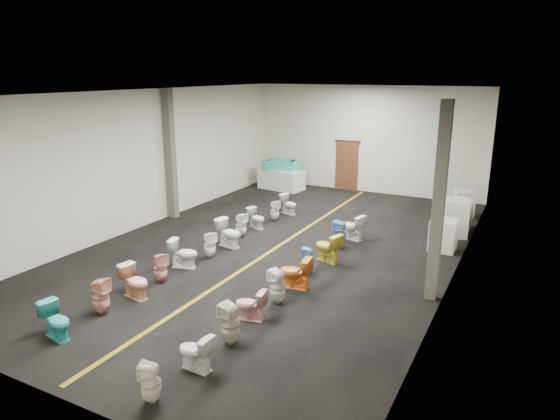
# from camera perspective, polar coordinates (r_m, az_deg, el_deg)

# --- Properties ---
(floor) EXTENTS (16.00, 16.00, 0.00)m
(floor) POSITION_cam_1_polar(r_m,az_deg,el_deg) (14.97, -0.14, -4.14)
(floor) COLOR black
(floor) RESTS_ON ground
(ceiling) EXTENTS (16.00, 16.00, 0.00)m
(ceiling) POSITION_cam_1_polar(r_m,az_deg,el_deg) (14.10, -0.15, 13.34)
(ceiling) COLOR black
(ceiling) RESTS_ON ground
(wall_back) EXTENTS (10.00, 0.00, 10.00)m
(wall_back) POSITION_cam_1_polar(r_m,az_deg,el_deg) (21.68, 9.81, 7.94)
(wall_back) COLOR beige
(wall_back) RESTS_ON ground
(wall_front) EXTENTS (10.00, 0.00, 10.00)m
(wall_front) POSITION_cam_1_polar(r_m,az_deg,el_deg) (8.41, -26.47, -5.63)
(wall_front) COLOR beige
(wall_front) RESTS_ON ground
(wall_left) EXTENTS (0.00, 16.00, 16.00)m
(wall_left) POSITION_cam_1_polar(r_m,az_deg,el_deg) (17.23, -15.12, 5.69)
(wall_left) COLOR beige
(wall_left) RESTS_ON ground
(wall_right) EXTENTS (0.00, 16.00, 16.00)m
(wall_right) POSITION_cam_1_polar(r_m,az_deg,el_deg) (12.88, 19.97, 2.06)
(wall_right) COLOR beige
(wall_right) RESTS_ON ground
(aisle_stripe) EXTENTS (0.12, 15.60, 0.01)m
(aisle_stripe) POSITION_cam_1_polar(r_m,az_deg,el_deg) (14.97, -0.14, -4.13)
(aisle_stripe) COLOR olive
(aisle_stripe) RESTS_ON floor
(back_door) EXTENTS (1.00, 0.10, 2.10)m
(back_door) POSITION_cam_1_polar(r_m,az_deg,el_deg) (22.07, 7.64, 5.01)
(back_door) COLOR #562D19
(back_door) RESTS_ON floor
(door_frame) EXTENTS (1.15, 0.08, 0.10)m
(door_frame) POSITION_cam_1_polar(r_m,az_deg,el_deg) (21.91, 7.75, 7.76)
(door_frame) COLOR #331C11
(door_frame) RESTS_ON back_door
(column_left) EXTENTS (0.25, 0.25, 4.50)m
(column_left) POSITION_cam_1_polar(r_m,az_deg,el_deg) (17.81, -12.35, 6.17)
(column_left) COLOR #59544C
(column_left) RESTS_ON floor
(column_right) EXTENTS (0.25, 0.25, 4.50)m
(column_right) POSITION_cam_1_polar(r_m,az_deg,el_deg) (11.47, 17.68, 0.68)
(column_right) COLOR #59544C
(column_right) RESTS_ON floor
(display_table) EXTENTS (2.07, 1.25, 0.87)m
(display_table) POSITION_cam_1_polar(r_m,az_deg,el_deg) (22.06, 0.17, 3.51)
(display_table) COLOR white
(display_table) RESTS_ON floor
(bathtub) EXTENTS (1.85, 0.82, 0.55)m
(bathtub) POSITION_cam_1_polar(r_m,az_deg,el_deg) (21.94, 0.17, 5.14)
(bathtub) COLOR #3EB39F
(bathtub) RESTS_ON display_table
(appliance_crate_a) EXTENTS (0.73, 0.73, 0.93)m
(appliance_crate_a) POSITION_cam_1_polar(r_m,az_deg,el_deg) (15.25, 18.15, -2.73)
(appliance_crate_a) COLOR silver
(appliance_crate_a) RESTS_ON floor
(appliance_crate_b) EXTENTS (1.07, 1.07, 1.18)m
(appliance_crate_b) POSITION_cam_1_polar(r_m,az_deg,el_deg) (16.69, 19.11, -0.80)
(appliance_crate_b) COLOR white
(appliance_crate_b) RESTS_ON floor
(appliance_crate_c) EXTENTS (1.03, 1.03, 0.95)m
(appliance_crate_c) POSITION_cam_1_polar(r_m,az_deg,el_deg) (17.68, 19.58, -0.35)
(appliance_crate_c) COLOR silver
(appliance_crate_c) RESTS_ON floor
(appliance_crate_d) EXTENTS (0.83, 0.83, 0.93)m
(appliance_crate_d) POSITION_cam_1_polar(r_m,az_deg,el_deg) (19.10, 20.24, 0.71)
(appliance_crate_d) COLOR silver
(appliance_crate_d) RESTS_ON floor
(toilet_left_0) EXTENTS (0.78, 0.53, 0.73)m
(toilet_left_0) POSITION_cam_1_polar(r_m,az_deg,el_deg) (10.87, -24.19, -11.46)
(toilet_left_0) COLOR teal
(toilet_left_0) RESTS_ON floor
(toilet_left_1) EXTENTS (0.43, 0.42, 0.82)m
(toilet_left_1) POSITION_cam_1_polar(r_m,az_deg,el_deg) (11.49, -19.83, -9.26)
(toilet_left_1) COLOR tan
(toilet_left_1) RESTS_ON floor
(toilet_left_2) EXTENTS (0.83, 0.57, 0.78)m
(toilet_left_2) POSITION_cam_1_polar(r_m,az_deg,el_deg) (12.05, -16.22, -7.86)
(toilet_left_2) COLOR #F7B58B
(toilet_left_2) RESTS_ON floor
(toilet_left_3) EXTENTS (0.45, 0.45, 0.76)m
(toilet_left_3) POSITION_cam_1_polar(r_m,az_deg,el_deg) (12.72, -13.51, -6.44)
(toilet_left_3) COLOR pink
(toilet_left_3) RESTS_ON floor
(toilet_left_4) EXTENTS (0.84, 0.60, 0.77)m
(toilet_left_4) POSITION_cam_1_polar(r_m,az_deg,el_deg) (13.53, -10.96, -4.89)
(toilet_left_4) COLOR white
(toilet_left_4) RESTS_ON floor
(toilet_left_5) EXTENTS (0.45, 0.44, 0.75)m
(toilet_left_5) POSITION_cam_1_polar(r_m,az_deg,el_deg) (14.10, -8.03, -3.95)
(toilet_left_5) COLOR white
(toilet_left_5) RESTS_ON floor
(toilet_left_6) EXTENTS (0.89, 0.61, 0.84)m
(toilet_left_6) POSITION_cam_1_polar(r_m,az_deg,el_deg) (14.89, -5.84, -2.64)
(toilet_left_6) COLOR white
(toilet_left_6) RESTS_ON floor
(toilet_left_7) EXTENTS (0.38, 0.38, 0.77)m
(toilet_left_7) POSITION_cam_1_polar(r_m,az_deg,el_deg) (15.74, -4.48, -1.71)
(toilet_left_7) COLOR white
(toilet_left_7) RESTS_ON floor
(toilet_left_8) EXTENTS (0.75, 0.57, 0.68)m
(toilet_left_8) POSITION_cam_1_polar(r_m,az_deg,el_deg) (16.58, -2.70, -0.93)
(toilet_left_8) COLOR silver
(toilet_left_8) RESTS_ON floor
(toilet_left_9) EXTENTS (0.35, 0.34, 0.72)m
(toilet_left_9) POSITION_cam_1_polar(r_m,az_deg,el_deg) (17.39, -0.61, -0.07)
(toilet_left_9) COLOR white
(toilet_left_9) RESTS_ON floor
(toilet_left_10) EXTENTS (0.80, 0.63, 0.72)m
(toilet_left_10) POSITION_cam_1_polar(r_m,az_deg,el_deg) (18.23, 1.03, 0.66)
(toilet_left_10) COLOR silver
(toilet_left_10) RESTS_ON floor
(toilet_right_0) EXTENTS (0.41, 0.41, 0.70)m
(toilet_right_0) POSITION_cam_1_polar(r_m,az_deg,el_deg) (8.51, -14.54, -18.57)
(toilet_right_0) COLOR beige
(toilet_right_0) RESTS_ON floor
(toilet_right_1) EXTENTS (0.70, 0.42, 0.69)m
(toilet_right_1) POSITION_cam_1_polar(r_m,az_deg,el_deg) (9.14, -9.63, -15.69)
(toilet_right_1) COLOR white
(toilet_right_1) RESTS_ON floor
(toilet_right_2) EXTENTS (0.46, 0.45, 0.83)m
(toilet_right_2) POSITION_cam_1_polar(r_m,az_deg,el_deg) (9.77, -5.69, -12.84)
(toilet_right_2) COLOR beige
(toilet_right_2) RESTS_ON floor
(toilet_right_3) EXTENTS (0.72, 0.49, 0.68)m
(toilet_right_3) POSITION_cam_1_polar(r_m,az_deg,el_deg) (10.64, -3.38, -10.75)
(toilet_right_3) COLOR beige
(toilet_right_3) RESTS_ON floor
(toilet_right_4) EXTENTS (0.47, 0.46, 0.80)m
(toilet_right_4) POSITION_cam_1_polar(r_m,az_deg,el_deg) (11.30, -0.31, -8.74)
(toilet_right_4) COLOR silver
(toilet_right_4) RESTS_ON floor
(toilet_right_5) EXTENTS (0.82, 0.53, 0.79)m
(toilet_right_5) POSITION_cam_1_polar(r_m,az_deg,el_deg) (12.06, 1.74, -7.14)
(toilet_right_5) COLOR orange
(toilet_right_5) RESTS_ON floor
(toilet_right_6) EXTENTS (0.37, 0.36, 0.69)m
(toilet_right_6) POSITION_cam_1_polar(r_m,az_deg,el_deg) (12.95, 3.23, -5.76)
(toilet_right_6) COLOR #659CD6
(toilet_right_6) RESTS_ON floor
(toilet_right_7) EXTENTS (0.91, 0.68, 0.82)m
(toilet_right_7) POSITION_cam_1_polar(r_m,az_deg,el_deg) (13.74, 5.48, -4.24)
(toilet_right_7) COLOR gold
(toilet_right_7) RESTS_ON floor
(toilet_right_8) EXTENTS (0.42, 0.41, 0.85)m
(toilet_right_8) POSITION_cam_1_polar(r_m,az_deg,el_deg) (14.76, 6.89, -2.81)
(toilet_right_8) COLOR #6A98CA
(toilet_right_8) RESTS_ON floor
(toilet_right_9) EXTENTS (0.88, 0.66, 0.80)m
(toilet_right_9) POSITION_cam_1_polar(r_m,az_deg,el_deg) (15.62, 8.28, -1.91)
(toilet_right_9) COLOR white
(toilet_right_9) RESTS_ON floor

